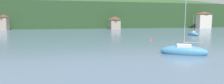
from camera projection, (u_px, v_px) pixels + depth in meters
The scene contains 7 objects.
wooded_hillside at pixel (110, 18), 128.05m from camera, with size 352.00×59.80×30.80m.
shore_building_west at pixel (4, 23), 77.82m from camera, with size 3.22×4.94×6.42m.
shore_building_westcentral at pixel (115, 23), 88.26m from camera, with size 4.60×5.38×5.92m.
shore_building_central at pixel (204, 20), 97.49m from camera, with size 7.26×3.52×8.38m.
sailboat_mid_5 at pixel (184, 51), 23.18m from camera, with size 5.63×4.31×7.39m.
sailboat_far_9 at pixel (193, 34), 51.93m from camera, with size 1.50×4.37×5.91m.
mooring_buoy_near at pixel (150, 40), 40.33m from camera, with size 0.54×0.54×0.54m, color red.
Camera 1 is at (-5.00, 30.49, 4.19)m, focal length 30.38 mm.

